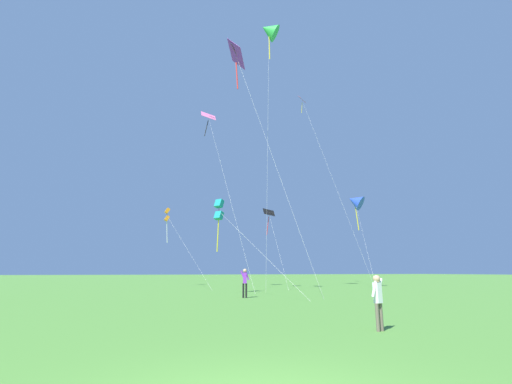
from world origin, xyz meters
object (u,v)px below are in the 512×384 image
at_px(kite_red_high, 305,109).
at_px(kite_blue_delta, 355,201).
at_px(kite_black_large, 269,217).
at_px(kite_purple_streamer, 237,63).
at_px(kite_orange_box, 167,216).
at_px(kite_green_small, 269,31).
at_px(person_in_blue_jacket, 245,280).
at_px(kite_teal_box, 219,211).
at_px(person_child_small, 378,297).
at_px(kite_pink_low, 209,123).

bearing_deg(kite_red_high, kite_blue_delta, -83.93).
relative_size(kite_black_large, kite_purple_streamer, 0.39).
xyz_separation_m(kite_orange_box, kite_purple_streamer, (3.66, -15.52, 11.14)).
xyz_separation_m(kite_orange_box, kite_green_small, (8.30, -11.37, 18.48)).
bearing_deg(kite_blue_delta, kite_green_small, -173.84).
xyz_separation_m(kite_black_large, kite_red_high, (7.94, 6.06, 16.28)).
height_order(kite_blue_delta, person_in_blue_jacket, kite_blue_delta).
bearing_deg(kite_teal_box, kite_green_small, 36.85).
height_order(kite_red_high, person_child_small, kite_red_high).
xyz_separation_m(kite_teal_box, kite_blue_delta, (16.21, 5.60, 2.90)).
distance_m(kite_red_high, kite_pink_low, 17.44).
distance_m(kite_green_small, kite_teal_box, 21.70).
bearing_deg(kite_green_small, kite_red_high, 46.62).
bearing_deg(kite_black_large, person_in_blue_jacket, -118.08).
relative_size(kite_red_high, kite_blue_delta, 2.59).
bearing_deg(person_child_small, kite_red_high, 64.63).
distance_m(kite_green_small, kite_red_high, 13.81).
height_order(kite_black_large, kite_teal_box, kite_black_large).
relative_size(kite_black_large, person_in_blue_jacket, 4.65).
height_order(kite_orange_box, kite_red_high, kite_red_high).
relative_size(kite_pink_low, person_in_blue_jacket, 10.30).
height_order(kite_red_high, kite_blue_delta, kite_red_high).
distance_m(kite_blue_delta, kite_pink_low, 17.50).
bearing_deg(kite_black_large, person_child_small, -105.35).
xyz_separation_m(kite_black_large, person_in_blue_jacket, (-6.60, -12.38, -6.08)).
relative_size(kite_teal_box, person_child_small, 5.67).
distance_m(kite_black_large, kite_green_small, 19.64).
bearing_deg(kite_teal_box, kite_orange_box, 98.20).
bearing_deg(kite_purple_streamer, person_child_small, -93.29).
height_order(kite_orange_box, kite_pink_low, kite_pink_low).
bearing_deg(kite_orange_box, kite_purple_streamer, -76.72).
distance_m(kite_red_high, kite_purple_streamer, 20.18).
relative_size(kite_orange_box, kite_teal_box, 1.39).
bearing_deg(kite_red_high, kite_orange_box, 174.90).
xyz_separation_m(kite_purple_streamer, person_child_small, (-1.01, -17.51, -18.14)).
xyz_separation_m(kite_black_large, kite_blue_delta, (8.87, -2.64, 1.78)).
distance_m(kite_red_high, person_in_blue_jacket, 32.43).
bearing_deg(kite_pink_low, kite_purple_streamer, -84.21).
xyz_separation_m(kite_blue_delta, person_in_blue_jacket, (-15.47, -9.74, -7.86)).
height_order(kite_green_small, person_child_small, kite_green_small).
bearing_deg(kite_pink_low, kite_green_small, -31.66).
bearing_deg(kite_black_large, kite_orange_box, 141.59).
xyz_separation_m(kite_teal_box, kite_purple_streamer, (1.37, 0.36, 13.02)).
bearing_deg(person_child_small, kite_green_small, 75.39).
xyz_separation_m(kite_black_large, kite_green_small, (-1.33, -3.74, 19.23)).
bearing_deg(person_in_blue_jacket, kite_pink_low, 90.57).
distance_m(kite_purple_streamer, kite_pink_low, 7.91).
distance_m(kite_black_large, kite_red_high, 19.10).
xyz_separation_m(kite_red_high, kite_blue_delta, (0.93, -8.71, -14.50)).
bearing_deg(kite_green_small, person_child_small, -104.61).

